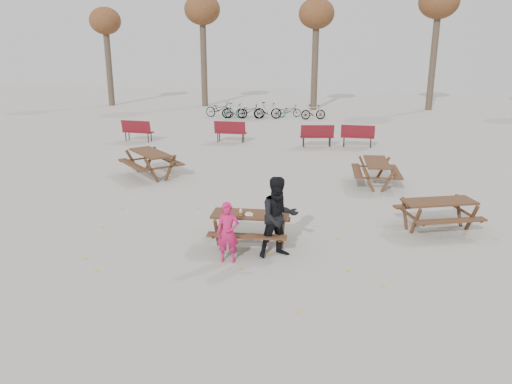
# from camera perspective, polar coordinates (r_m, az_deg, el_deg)

# --- Properties ---
(ground) EXTENTS (80.00, 80.00, 0.00)m
(ground) POSITION_cam_1_polar(r_m,az_deg,el_deg) (11.94, -0.62, -5.99)
(ground) COLOR gray
(ground) RESTS_ON ground
(main_picnic_table) EXTENTS (1.80, 1.45, 0.78)m
(main_picnic_table) POSITION_cam_1_polar(r_m,az_deg,el_deg) (11.72, -0.63, -3.35)
(main_picnic_table) COLOR #381F14
(main_picnic_table) RESTS_ON ground
(food_tray) EXTENTS (0.18, 0.11, 0.03)m
(food_tray) POSITION_cam_1_polar(r_m,az_deg,el_deg) (11.54, -0.80, -2.60)
(food_tray) COLOR white
(food_tray) RESTS_ON main_picnic_table
(bread_roll) EXTENTS (0.14, 0.06, 0.05)m
(bread_roll) POSITION_cam_1_polar(r_m,az_deg,el_deg) (11.53, -0.80, -2.40)
(bread_roll) COLOR tan
(bread_roll) RESTS_ON food_tray
(soda_bottle) EXTENTS (0.07, 0.07, 0.17)m
(soda_bottle) POSITION_cam_1_polar(r_m,az_deg,el_deg) (11.50, -1.76, -2.39)
(soda_bottle) COLOR silver
(soda_bottle) RESTS_ON main_picnic_table
(child) EXTENTS (0.52, 0.36, 1.35)m
(child) POSITION_cam_1_polar(r_m,az_deg,el_deg) (10.82, -3.24, -4.65)
(child) COLOR #B91751
(child) RESTS_ON ground
(adult) EXTENTS (1.11, 1.02, 1.84)m
(adult) POSITION_cam_1_polar(r_m,az_deg,el_deg) (11.00, 2.62, -2.91)
(adult) COLOR black
(adult) RESTS_ON ground
(picnic_table_east) EXTENTS (2.15, 1.92, 0.78)m
(picnic_table_east) POSITION_cam_1_polar(r_m,az_deg,el_deg) (13.53, 20.07, -2.50)
(picnic_table_east) COLOR #381F14
(picnic_table_east) RESTS_ON ground
(picnic_table_north) EXTENTS (2.60, 2.63, 0.88)m
(picnic_table_north) POSITION_cam_1_polar(r_m,az_deg,el_deg) (18.14, -11.91, 3.15)
(picnic_table_north) COLOR #381F14
(picnic_table_north) RESTS_ON ground
(picnic_table_far) EXTENTS (1.53, 1.89, 0.81)m
(picnic_table_far) POSITION_cam_1_polar(r_m,az_deg,el_deg) (17.13, 13.55, 2.10)
(picnic_table_far) COLOR #381F14
(picnic_table_far) RESTS_ON ground
(park_bench_row) EXTENTS (11.96, 1.17, 1.03)m
(park_bench_row) POSITION_cam_1_polar(r_m,az_deg,el_deg) (23.36, 0.32, 6.73)
(park_bench_row) COLOR maroon
(park_bench_row) RESTS_ON ground
(bicycle_row) EXTENTS (7.65, 1.74, 1.02)m
(bicycle_row) POSITION_cam_1_polar(r_m,az_deg,el_deg) (31.46, -0.09, 9.30)
(bicycle_row) COLOR black
(bicycle_row) RESTS_ON ground
(tree_row) EXTENTS (32.17, 3.52, 8.26)m
(tree_row) POSITION_cam_1_polar(r_m,az_deg,el_deg) (36.08, 6.76, 19.26)
(tree_row) COLOR #382B21
(tree_row) RESTS_ON ground
(fallen_leaves) EXTENTS (11.00, 11.00, 0.01)m
(fallen_leaves) POSITION_cam_1_polar(r_m,az_deg,el_deg) (14.21, 2.78, -2.18)
(fallen_leaves) COLOR gold
(fallen_leaves) RESTS_ON ground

